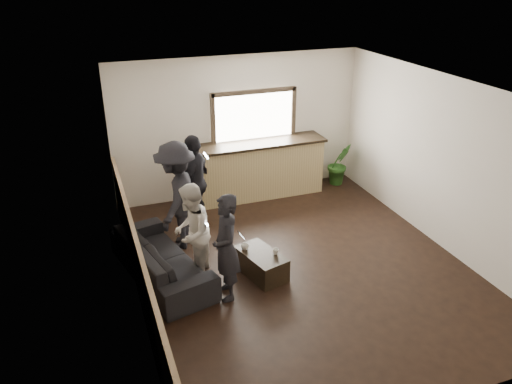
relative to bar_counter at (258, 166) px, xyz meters
name	(u,v)px	position (x,y,z in m)	size (l,w,h in m)	color
ground	(299,265)	(-0.30, -2.70, -0.64)	(5.00, 6.00, 0.01)	black
room_shell	(255,187)	(-1.04, -2.70, 0.83)	(5.01, 6.01, 2.80)	silver
bar_counter	(258,166)	(0.00, 0.00, 0.00)	(2.70, 0.68, 2.13)	tan
sofa	(161,258)	(-2.38, -2.25, -0.33)	(2.16, 0.84, 0.63)	black
coffee_table	(261,264)	(-0.95, -2.72, -0.45)	(0.47, 0.84, 0.37)	black
cup_a	(245,247)	(-1.15, -2.52, -0.22)	(0.11, 0.11, 0.09)	silver
cup_b	(276,252)	(-0.75, -2.81, -0.23)	(0.09, 0.09, 0.08)	silver
potted_plant	(339,164)	(1.83, -0.05, -0.19)	(0.50, 0.40, 0.91)	#2D6623
person_a	(226,248)	(-1.59, -3.05, 0.15)	(0.47, 0.59, 1.58)	black
person_b	(191,232)	(-1.93, -2.40, 0.11)	(0.84, 0.91, 1.51)	beige
person_c	(177,196)	(-1.93, -1.42, 0.27)	(1.14, 1.36, 1.83)	black
person_d	(195,182)	(-1.50, -0.87, 0.22)	(0.92, 1.08, 1.73)	black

